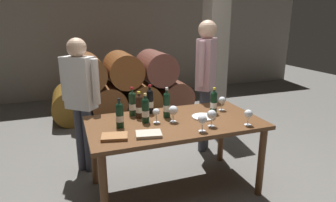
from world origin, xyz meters
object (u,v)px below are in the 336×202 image
wine_bottle_0 (120,115)px  wine_bottle_4 (139,106)px  dining_table (175,129)px  wine_glass_5 (222,101)px  wine_bottle_1 (214,102)px  wine_glass_2 (156,113)px  wine_bottle_5 (150,101)px  wine_glass_4 (173,111)px  wine_glass_3 (202,120)px  wine_bottle_2 (167,105)px  wine_glass_1 (212,115)px  wine_glass_0 (248,114)px  wine_bottle_3 (145,110)px  wine_bottle_6 (132,103)px  tasting_notebook (149,134)px  serving_plate (204,117)px  leather_ledger (115,137)px  taster_seated_left (81,95)px  sommelier_presenting (206,74)px

wine_bottle_0 → wine_bottle_4: bearing=39.6°
dining_table → wine_glass_5: wine_glass_5 is taller
dining_table → wine_bottle_1: (0.48, 0.09, 0.21)m
wine_glass_2 → wine_glass_5: size_ratio=0.94×
wine_bottle_5 → wine_glass_4: 0.36m
wine_glass_3 → wine_bottle_2: bearing=110.1°
wine_glass_3 → wine_glass_1: bearing=30.9°
wine_glass_0 → wine_glass_2: (-0.80, 0.36, -0.01)m
wine_bottle_3 → wine_bottle_5: wine_bottle_5 is taller
wine_bottle_1 → wine_glass_2: bearing=-173.6°
wine_glass_4 → wine_glass_1: bearing=-39.0°
wine_glass_1 → wine_bottle_4: bearing=141.1°
wine_bottle_6 → tasting_notebook: size_ratio=1.38×
wine_glass_0 → wine_glass_3: size_ratio=0.98×
wine_bottle_4 → wine_glass_5: size_ratio=1.81×
tasting_notebook → serving_plate: (0.66, 0.26, -0.01)m
leather_ledger → serving_plate: size_ratio=0.92×
wine_glass_0 → wine_glass_5: same height
wine_bottle_0 → wine_glass_4: 0.52m
wine_bottle_2 → wine_bottle_4: bearing=163.5°
wine_bottle_6 → wine_bottle_2: bearing=-28.7°
wine_bottle_1 → taster_seated_left: bearing=154.5°
wine_bottle_5 → wine_glass_0: (0.77, -0.66, -0.02)m
dining_table → wine_glass_0: 0.73m
wine_glass_2 → wine_glass_5: 0.81m
taster_seated_left → wine_glass_3: bearing=-47.4°
wine_glass_4 → wine_bottle_3: bearing=164.1°
wine_glass_4 → wine_bottle_2: bearing=95.5°
wine_glass_1 → leather_ledger: (-0.90, 0.03, -0.10)m
leather_ledger → serving_plate: (0.95, 0.21, -0.01)m
wine_glass_1 → wine_glass_5: (0.34, 0.40, -0.01)m
wine_bottle_0 → wine_bottle_5: size_ratio=0.90×
wine_glass_4 → leather_ledger: 0.65m
wine_bottle_6 → leather_ledger: 0.61m
wine_glass_5 → serving_plate: (-0.30, -0.15, -0.10)m
wine_bottle_1 → wine_glass_1: bearing=-121.1°
wine_bottle_1 → wine_glass_5: 0.14m
wine_bottle_1 → wine_bottle_6: wine_bottle_6 is taller
wine_glass_5 → wine_bottle_5: bearing=167.2°
wine_glass_2 → taster_seated_left: size_ratio=0.09×
dining_table → wine_bottle_3: wine_bottle_3 is taller
wine_bottle_4 → wine_glass_5: 0.92m
wine_bottle_5 → serving_plate: wine_bottle_5 is taller
wine_glass_2 → wine_glass_4: bearing=-11.3°
wine_bottle_0 → sommelier_presenting: 1.46m
tasting_notebook → serving_plate: bearing=32.4°
wine_bottle_4 → wine_glass_4: size_ratio=1.69×
wine_bottle_1 → wine_bottle_6: (-0.83, 0.21, 0.01)m
tasting_notebook → wine_bottle_5: bearing=83.3°
wine_glass_0 → wine_glass_2: 0.87m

